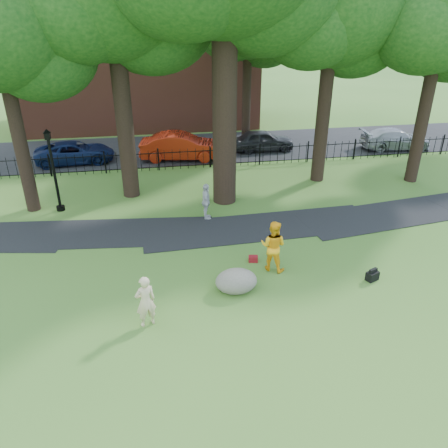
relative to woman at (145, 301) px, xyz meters
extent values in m
plane|color=#3C6A25|center=(3.86, 1.77, -0.85)|extent=(120.00, 120.00, 0.00)
cube|color=black|center=(4.86, 5.67, -0.85)|extent=(36.07, 3.85, 0.03)
cube|color=black|center=(3.86, 17.77, -0.85)|extent=(80.00, 7.00, 0.02)
cube|color=black|center=(3.86, 13.77, 0.17)|extent=(44.00, 0.04, 0.04)
cube|color=black|center=(3.86, 13.77, -0.67)|extent=(44.00, 0.04, 0.04)
cube|color=brown|center=(-0.14, 25.77, 5.15)|extent=(18.00, 8.00, 12.00)
cylinder|color=black|center=(3.86, 8.77, 4.40)|extent=(1.10, 1.10, 10.50)
cylinder|color=black|center=(-5.14, 9.27, 3.00)|extent=(0.60, 0.60, 7.70)
ellipsoid|color=#0F370F|center=(-3.79, 10.02, 5.97)|extent=(4.80, 4.80, 4.08)
cylinder|color=black|center=(-0.64, 10.27, 3.70)|extent=(0.80, 0.80, 9.10)
ellipsoid|color=#0F370F|center=(0.98, 11.17, 7.21)|extent=(5.76, 5.76, 4.90)
ellipsoid|color=#0F370F|center=(-2.08, 9.55, 7.73)|extent=(5.40, 5.40, 4.59)
cylinder|color=black|center=(9.36, 10.77, 3.35)|extent=(0.70, 0.70, 8.40)
ellipsoid|color=#0F370F|center=(9.36, 10.77, 7.79)|extent=(6.60, 6.60, 5.61)
ellipsoid|color=#0F370F|center=(10.84, 11.60, 6.59)|extent=(5.28, 5.28, 4.49)
ellipsoid|color=#0F370F|center=(8.04, 10.11, 7.07)|extent=(4.95, 4.95, 4.21)
cylinder|color=black|center=(14.36, 9.77, 3.18)|extent=(0.64, 0.64, 8.05)
ellipsoid|color=#0F370F|center=(14.36, 9.77, 7.43)|extent=(6.20, 6.20, 5.27)
ellipsoid|color=#0F370F|center=(13.12, 9.15, 6.74)|extent=(4.65, 4.65, 3.95)
imported|color=beige|center=(0.00, 0.00, 0.00)|extent=(0.72, 0.59, 1.69)
imported|color=#FFAD15|center=(4.50, 2.36, 0.11)|extent=(1.17, 1.11, 1.91)
imported|color=#B5B6BB|center=(2.71, 6.91, -0.01)|extent=(0.48, 1.01, 1.67)
ellipsoid|color=slate|center=(2.97, 1.29, -0.44)|extent=(1.50, 1.18, 0.82)
cylinder|color=black|center=(-3.88, 8.96, 0.85)|extent=(0.13, 0.13, 3.39)
cylinder|color=black|center=(-3.88, 8.96, -0.74)|extent=(0.38, 0.38, 0.21)
cube|color=black|center=(-3.88, 8.96, 2.70)|extent=(0.24, 0.24, 0.32)
cone|color=black|center=(-3.88, 8.96, 2.91)|extent=(0.34, 0.34, 0.17)
cube|color=black|center=(7.76, 1.08, -0.68)|extent=(0.50, 0.41, 0.32)
cube|color=maroon|center=(3.95, 2.97, -0.73)|extent=(0.37, 0.27, 0.23)
imported|color=#A6210C|center=(2.32, 15.55, -0.02)|extent=(5.20, 2.40, 1.65)
imported|color=#0D1A42|center=(-4.07, 16.00, -0.20)|extent=(4.79, 2.52, 1.28)
imported|color=black|center=(7.73, 16.49, -0.16)|extent=(4.02, 1.63, 1.37)
imported|color=#999BA1|center=(16.49, 15.41, -0.18)|extent=(4.71, 2.19, 1.33)
camera|label=1|loc=(0.51, -10.61, 7.74)|focal=35.00mm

